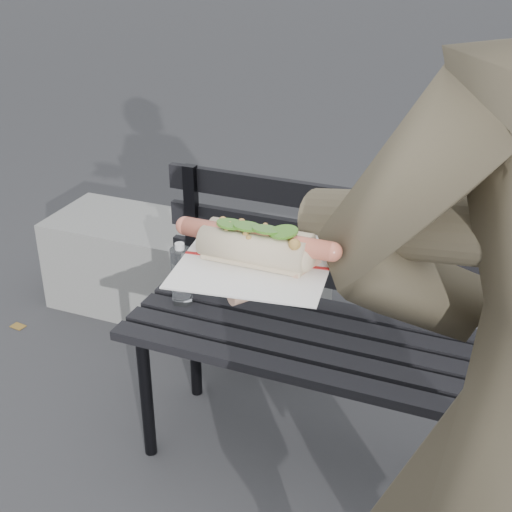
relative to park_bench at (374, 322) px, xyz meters
The scene contains 3 objects.
park_bench is the anchor object (origin of this frame).
concrete_block 1.16m from the park_bench, 148.04° to the left, with size 1.20×0.40×0.40m, color slate.
held_hotdog 1.24m from the park_bench, 75.87° to the right, with size 0.64×0.31×0.20m.
Camera 1 is at (0.28, -0.81, 1.65)m, focal length 50.00 mm.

